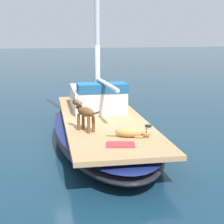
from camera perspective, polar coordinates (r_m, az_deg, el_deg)
The scene contains 8 objects.
ground_plane at distance 9.78m, azimuth -1.42°, elevation -4.58°, with size 120.00×120.00×0.00m, color #143347.
sailboat_main at distance 9.69m, azimuth -1.43°, elevation -2.68°, with size 2.99×7.39×0.66m.
cabin_house at distance 10.63m, azimuth -2.34°, elevation 2.35°, with size 1.54×2.31×0.84m.
dog_brown at distance 8.21m, azimuth -4.31°, elevation -0.08°, with size 0.53×0.86×0.70m.
dog_tan at distance 7.78m, azimuth 2.94°, elevation -3.15°, with size 0.92×0.46×0.22m.
deck_winch at distance 8.01m, azimuth 5.64°, elevation -2.82°, with size 0.16×0.16×0.21m.
coiled_rope at distance 8.58m, azimuth -4.16°, elevation -2.29°, with size 0.32×0.32×0.04m, color beige.
deck_towel at distance 7.24m, azimuth 1.32°, elevation -5.08°, with size 0.56×0.36×0.03m, color #C6333D.
Camera 1 is at (-2.03, -9.14, 2.83)m, focal length 58.77 mm.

